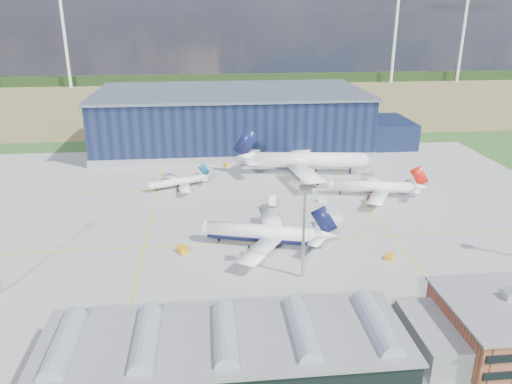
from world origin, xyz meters
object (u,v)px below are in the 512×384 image
(airliner_widebody, at_px, (307,152))
(airliner_regional, at_px, (177,178))
(gse_tug_a, at_px, (183,250))
(airliner_red, at_px, (373,181))
(gse_tug_c, at_px, (227,165))
(hangar, at_px, (237,121))
(light_mast_center, at_px, (304,219))
(airliner_navy, at_px, (261,225))
(gse_tug_b, at_px, (390,257))
(car_b, at_px, (389,313))
(gse_van_b, at_px, (294,184))
(gse_van_a, at_px, (334,218))
(airstair, at_px, (273,204))
(gse_cart_b, at_px, (323,200))

(airliner_widebody, bearing_deg, airliner_regional, -159.61)
(gse_tug_a, bearing_deg, airliner_red, 4.40)
(airliner_red, relative_size, gse_tug_c, 11.98)
(hangar, relative_size, light_mast_center, 6.30)
(light_mast_center, height_order, airliner_navy, light_mast_center)
(airliner_navy, relative_size, gse_tug_b, 13.51)
(car_b, bearing_deg, gse_tug_a, 62.47)
(gse_van_b, bearing_deg, airliner_navy, -129.22)
(gse_tug_b, bearing_deg, gse_van_a, 147.21)
(gse_van_a, bearing_deg, gse_tug_c, 36.43)
(gse_van_a, relative_size, gse_tug_c, 1.74)
(airliner_red, bearing_deg, gse_van_b, -13.07)
(airliner_regional, distance_m, gse_van_a, 60.21)
(gse_van_a, xyz_separation_m, airstair, (-17.45, 11.63, 0.56))
(airliner_widebody, bearing_deg, gse_van_a, -83.77)
(gse_van_b, bearing_deg, gse_tug_c, 111.77)
(light_mast_center, height_order, airliner_widebody, light_mast_center)
(airstair, bearing_deg, gse_tug_c, 115.73)
(airliner_navy, xyz_separation_m, gse_tug_c, (-5.83, 74.00, -5.65))
(gse_van_b, bearing_deg, gse_tug_a, -147.31)
(gse_tug_b, xyz_separation_m, car_b, (-9.29, -24.82, 0.03))
(gse_cart_b, bearing_deg, light_mast_center, 173.08)
(gse_cart_b, bearing_deg, airliner_red, -67.20)
(airliner_red, bearing_deg, gse_tug_c, -26.09)
(gse_tug_c, distance_m, gse_cart_b, 53.00)
(gse_van_b, bearing_deg, airstair, -136.25)
(gse_tug_c, bearing_deg, airliner_widebody, -38.76)
(airliner_widebody, bearing_deg, gse_tug_b, -76.83)
(gse_tug_b, bearing_deg, gse_cart_b, 140.31)
(gse_van_a, distance_m, car_b, 50.38)
(gse_van_a, bearing_deg, gse_van_b, 21.44)
(light_mast_center, xyz_separation_m, gse_van_a, (16.20, 32.37, -14.33))
(light_mast_center, distance_m, airliner_regional, 75.51)
(light_mast_center, bearing_deg, airstair, 91.63)
(gse_van_b, distance_m, car_b, 82.73)
(airliner_red, relative_size, gse_van_b, 7.76)
(gse_tug_b, distance_m, airstair, 45.24)
(airliner_widebody, height_order, car_b, airliner_widebody)
(gse_tug_b, relative_size, gse_van_b, 0.64)
(car_b, bearing_deg, airliner_regional, 39.46)
(gse_van_a, distance_m, airstair, 20.98)
(gse_tug_a, height_order, car_b, gse_tug_a)
(airliner_regional, bearing_deg, airstair, 122.98)
(gse_tug_a, relative_size, gse_van_a, 0.73)
(gse_tug_c, bearing_deg, gse_tug_a, -116.92)
(airliner_navy, height_order, gse_tug_a, airliner_navy)
(light_mast_center, relative_size, car_b, 5.81)
(airliner_navy, distance_m, car_b, 43.21)
(hangar, relative_size, airliner_regional, 5.98)
(gse_tug_b, xyz_separation_m, gse_van_b, (-15.00, 57.71, 0.41))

